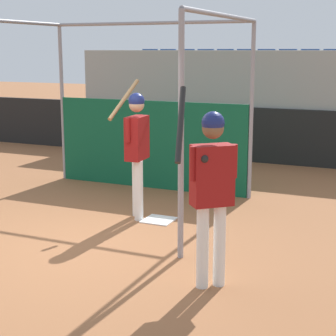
% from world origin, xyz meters
% --- Properties ---
extents(ground_plane, '(60.00, 60.00, 0.00)m').
position_xyz_m(ground_plane, '(0.00, 0.00, 0.00)').
color(ground_plane, '#935B38').
extents(outfield_wall, '(24.00, 0.12, 1.22)m').
position_xyz_m(outfield_wall, '(0.00, 6.37, 0.61)').
color(outfield_wall, black).
rests_on(outfield_wall, ground).
extents(bleacher_section, '(7.60, 2.40, 2.50)m').
position_xyz_m(bleacher_section, '(-0.00, 7.63, 1.25)').
color(bleacher_section, '#9E9E99').
rests_on(bleacher_section, ground).
extents(batting_cage, '(3.80, 3.14, 2.97)m').
position_xyz_m(batting_cage, '(-0.48, 2.78, 1.25)').
color(batting_cage, gray).
rests_on(batting_cage, ground).
extents(home_plate, '(0.44, 0.44, 0.02)m').
position_xyz_m(home_plate, '(0.52, 1.46, 0.01)').
color(home_plate, white).
rests_on(home_plate, ground).
extents(player_batter, '(0.55, 0.91, 2.04)m').
position_xyz_m(player_batter, '(0.16, 1.47, 1.15)').
color(player_batter, white).
rests_on(player_batter, ground).
extents(player_waiting, '(0.61, 0.71, 2.13)m').
position_xyz_m(player_waiting, '(2.00, -0.47, 1.15)').
color(player_waiting, white).
rests_on(player_waiting, ground).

